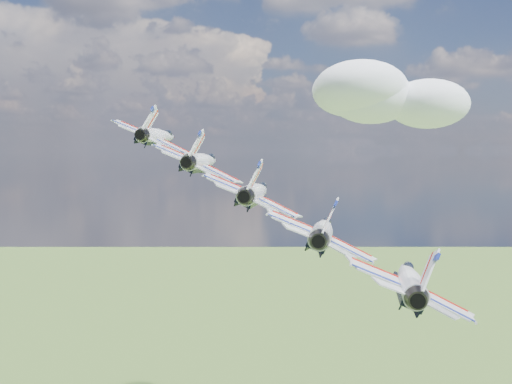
{
  "coord_description": "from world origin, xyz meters",
  "views": [
    {
      "loc": [
        -7.23,
        -82.43,
        149.4
      ],
      "look_at": [
        -5.6,
        -6.09,
        144.53
      ],
      "focal_mm": 45.0,
      "sensor_mm": 36.0,
      "label": 1
    }
  ],
  "objects_px": {
    "jet_1": "(203,161)",
    "jet_3": "(323,230)",
    "jet_0": "(159,136)",
    "jet_2": "(256,192)",
    "jet_4": "(409,280)"
  },
  "relations": [
    {
      "from": "jet_1",
      "to": "jet_4",
      "type": "xyz_separation_m",
      "value": [
        20.74,
        -26.89,
        -10.59
      ]
    },
    {
      "from": "jet_1",
      "to": "jet_3",
      "type": "distance_m",
      "value": 23.71
    },
    {
      "from": "jet_2",
      "to": "jet_4",
      "type": "height_order",
      "value": "jet_2"
    },
    {
      "from": "jet_2",
      "to": "jet_0",
      "type": "bearing_deg",
      "value": 137.66
    },
    {
      "from": "jet_1",
      "to": "jet_4",
      "type": "height_order",
      "value": "jet_1"
    },
    {
      "from": "jet_1",
      "to": "jet_3",
      "type": "xyz_separation_m",
      "value": [
        13.83,
        -17.93,
        -7.06
      ]
    },
    {
      "from": "jet_0",
      "to": "jet_1",
      "type": "distance_m",
      "value": 11.86
    },
    {
      "from": "jet_2",
      "to": "jet_4",
      "type": "relative_size",
      "value": 1.0
    },
    {
      "from": "jet_4",
      "to": "jet_2",
      "type": "bearing_deg",
      "value": 137.66
    },
    {
      "from": "jet_0",
      "to": "jet_3",
      "type": "xyz_separation_m",
      "value": [
        20.74,
        -26.89,
        -10.59
      ]
    },
    {
      "from": "jet_0",
      "to": "jet_4",
      "type": "xyz_separation_m",
      "value": [
        27.65,
        -35.85,
        -14.12
      ]
    },
    {
      "from": "jet_0",
      "to": "jet_3",
      "type": "bearing_deg",
      "value": -42.34
    },
    {
      "from": "jet_0",
      "to": "jet_2",
      "type": "height_order",
      "value": "jet_0"
    },
    {
      "from": "jet_3",
      "to": "jet_4",
      "type": "xyz_separation_m",
      "value": [
        6.91,
        -8.96,
        -3.53
      ]
    },
    {
      "from": "jet_3",
      "to": "jet_0",
      "type": "bearing_deg",
      "value": 137.66
    }
  ]
}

